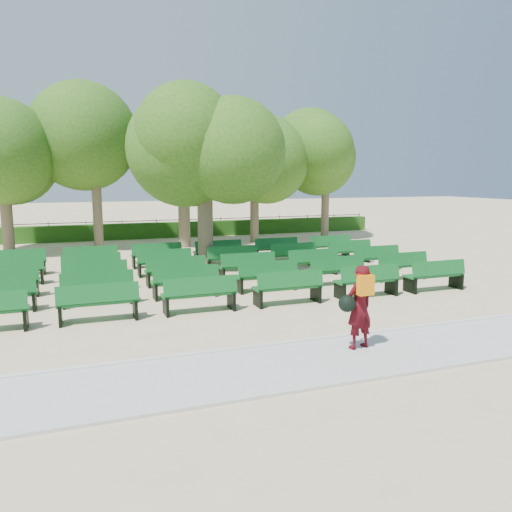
{
  "coord_description": "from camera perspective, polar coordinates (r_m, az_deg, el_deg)",
  "views": [
    {
      "loc": [
        -5.58,
        -15.64,
        3.58
      ],
      "look_at": [
        -0.25,
        -1.0,
        1.1
      ],
      "focal_mm": 35.0,
      "sensor_mm": 36.0,
      "label": 1
    }
  ],
  "objects": [
    {
      "name": "tree_line",
      "position": [
        26.49,
        -7.65,
        1.19
      ],
      "size": [
        21.8,
        6.8,
        7.04
      ],
      "primitive_type": null,
      "color": "#36631A",
      "rests_on": "ground"
    },
    {
      "name": "paving",
      "position": [
        10.57,
        13.53,
        -10.84
      ],
      "size": [
        30.0,
        2.2,
        0.06
      ],
      "primitive_type": "cube",
      "color": "beige",
      "rests_on": "ground"
    },
    {
      "name": "hedge",
      "position": [
        30.33,
        -9.3,
        3.0
      ],
      "size": [
        26.0,
        0.7,
        0.9
      ],
      "primitive_type": "cube",
      "color": "#235115",
      "rests_on": "ground"
    },
    {
      "name": "ground",
      "position": [
        16.99,
        -0.35,
        -3.12
      ],
      "size": [
        120.0,
        120.0,
        0.0
      ],
      "primitive_type": "plane",
      "color": "#CFB689"
    },
    {
      "name": "curb",
      "position": [
        11.48,
        10.33,
        -9.01
      ],
      "size": [
        30.0,
        0.12,
        0.1
      ],
      "primitive_type": "cube",
      "color": "silver",
      "rests_on": "ground"
    },
    {
      "name": "fence",
      "position": [
        30.77,
        -9.41,
        2.23
      ],
      "size": [
        26.0,
        0.1,
        1.02
      ],
      "primitive_type": null,
      "color": "black",
      "rests_on": "ground"
    },
    {
      "name": "person",
      "position": [
        10.47,
        11.65,
        -5.6
      ],
      "size": [
        0.86,
        0.55,
        1.75
      ],
      "rotation": [
        0.0,
        0.0,
        3.35
      ],
      "color": "#40090F",
      "rests_on": "ground"
    },
    {
      "name": "tree_among",
      "position": [
        18.91,
        -5.95,
        11.92
      ],
      "size": [
        4.76,
        4.76,
        6.72
      ],
      "color": "brown",
      "rests_on": "ground"
    },
    {
      "name": "bench_array",
      "position": [
        17.18,
        -5.13,
        -2.68
      ],
      "size": [
        2.01,
        0.76,
        1.24
      ],
      "rotation": [
        0.0,
        0.0,
        0.08
      ],
      "color": "#105C21",
      "rests_on": "ground"
    }
  ]
}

